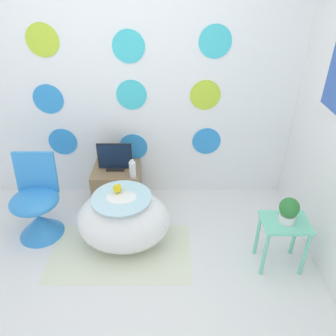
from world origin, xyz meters
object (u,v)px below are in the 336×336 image
chair (37,211)px  tv (114,158)px  bathtub (123,220)px  potted_plant_left (288,210)px  vase (132,169)px

chair → tv: 0.90m
bathtub → potted_plant_left: bearing=-10.2°
chair → vase: size_ratio=4.19×
tv → potted_plant_left: bearing=-30.3°
tv → vase: size_ratio=1.84×
potted_plant_left → tv: bearing=149.7°
chair → potted_plant_left: bearing=-10.2°
bathtub → chair: 0.85m
bathtub → tv: bearing=102.7°
chair → potted_plant_left: 2.27m
bathtub → potted_plant_left: (1.37, -0.25, 0.32)m
bathtub → potted_plant_left: size_ratio=3.74×
chair → vase: 0.99m
tv → vase: 0.25m
tv → potted_plant_left: 1.75m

